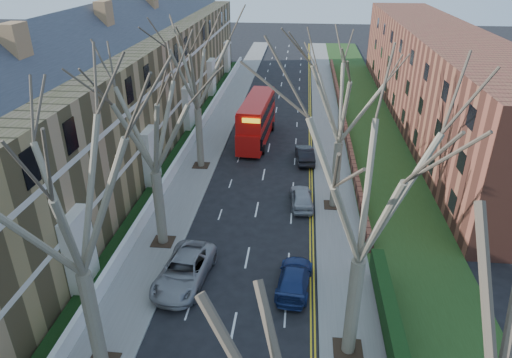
# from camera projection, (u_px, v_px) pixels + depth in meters

# --- Properties ---
(pavement_left) EXTENTS (3.00, 102.00, 0.12)m
(pavement_left) POSITION_uv_depth(u_px,v_px,m) (219.00, 124.00, 50.55)
(pavement_left) COLOR slate
(pavement_left) RESTS_ON ground
(pavement_right) EXTENTS (3.00, 102.00, 0.12)m
(pavement_right) POSITION_uv_depth(u_px,v_px,m) (328.00, 128.00, 49.46)
(pavement_right) COLOR slate
(pavement_right) RESTS_ON ground
(terrace_left) EXTENTS (9.70, 78.00, 13.60)m
(terrace_left) POSITION_uv_depth(u_px,v_px,m) (119.00, 94.00, 41.67)
(terrace_left) COLOR olive
(terrace_left) RESTS_ON ground
(flats_right) EXTENTS (13.97, 54.00, 10.00)m
(flats_right) POSITION_uv_depth(u_px,v_px,m) (436.00, 77.00, 49.78)
(flats_right) COLOR brown
(flats_right) RESTS_ON ground
(front_wall_left) EXTENTS (0.30, 78.00, 1.00)m
(front_wall_left) POSITION_uv_depth(u_px,v_px,m) (187.00, 147.00, 43.33)
(front_wall_left) COLOR white
(front_wall_left) RESTS_ON ground
(grass_verge_right) EXTENTS (6.00, 102.00, 0.06)m
(grass_verge_right) POSITION_uv_depth(u_px,v_px,m) (370.00, 129.00, 49.01)
(grass_verge_right) COLOR #223E16
(grass_verge_right) RESTS_ON ground
(tree_left_mid) EXTENTS (10.50, 10.50, 14.71)m
(tree_left_mid) POSITION_uv_depth(u_px,v_px,m) (64.00, 183.00, 16.91)
(tree_left_mid) COLOR #726A52
(tree_left_mid) RESTS_ON ground
(tree_left_far) EXTENTS (10.15, 10.15, 14.22)m
(tree_left_far) POSITION_uv_depth(u_px,v_px,m) (149.00, 108.00, 25.95)
(tree_left_far) COLOR #726A52
(tree_left_far) RESTS_ON ground
(tree_left_dist) EXTENTS (10.50, 10.50, 14.71)m
(tree_left_dist) POSITION_uv_depth(u_px,v_px,m) (195.00, 59.00, 36.48)
(tree_left_dist) COLOR #726A52
(tree_left_dist) RESTS_ON ground
(tree_right_mid) EXTENTS (10.50, 10.50, 14.71)m
(tree_right_mid) POSITION_uv_depth(u_px,v_px,m) (370.00, 173.00, 17.66)
(tree_right_mid) COLOR #726A52
(tree_right_mid) RESTS_ON ground
(tree_right_far) EXTENTS (10.15, 10.15, 14.22)m
(tree_right_far) POSITION_uv_depth(u_px,v_px,m) (344.00, 86.00, 30.25)
(tree_right_far) COLOR #726A52
(tree_right_far) RESTS_ON ground
(double_decker_bus) EXTENTS (3.10, 10.31, 4.29)m
(double_decker_bus) POSITION_uv_depth(u_px,v_px,m) (257.00, 121.00, 45.39)
(double_decker_bus) COLOR red
(double_decker_bus) RESTS_ON ground
(car_left_far) EXTENTS (3.13, 5.80, 1.55)m
(car_left_far) POSITION_uv_depth(u_px,v_px,m) (184.00, 271.00, 26.26)
(car_left_far) COLOR gray
(car_left_far) RESTS_ON ground
(car_right_near) EXTENTS (2.25, 4.63, 1.30)m
(car_right_near) POSITION_uv_depth(u_px,v_px,m) (294.00, 278.00, 25.85)
(car_right_near) COLOR navy
(car_right_near) RESTS_ON ground
(car_right_mid) EXTENTS (2.00, 4.18, 1.38)m
(car_right_mid) POSITION_uv_depth(u_px,v_px,m) (302.00, 197.00, 34.27)
(car_right_mid) COLOR #9B9DA3
(car_right_mid) RESTS_ON ground
(car_right_far) EXTENTS (1.91, 4.35, 1.39)m
(car_right_far) POSITION_uv_depth(u_px,v_px,m) (305.00, 154.00, 41.51)
(car_right_far) COLOR black
(car_right_far) RESTS_ON ground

